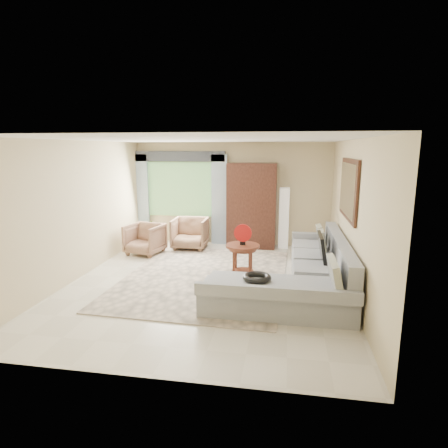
% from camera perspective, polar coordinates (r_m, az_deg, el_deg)
% --- Properties ---
extents(ground, '(6.00, 6.00, 0.00)m').
position_cam_1_polar(ground, '(7.05, -2.51, -8.88)').
color(ground, silver).
rests_on(ground, ground).
extents(area_rug, '(3.14, 4.10, 0.02)m').
position_cam_1_polar(area_rug, '(7.34, -2.84, -7.98)').
color(area_rug, beige).
rests_on(area_rug, ground).
extents(sectional_sofa, '(2.30, 3.46, 0.90)m').
position_cam_1_polar(sectional_sofa, '(6.66, 12.46, -7.81)').
color(sectional_sofa, '#989AA0').
rests_on(sectional_sofa, ground).
extents(tv_screen, '(0.14, 0.74, 0.48)m').
position_cam_1_polar(tv_screen, '(6.89, 14.70, -3.48)').
color(tv_screen, black).
rests_on(tv_screen, sectional_sofa).
extents(garden_hose, '(0.43, 0.43, 0.09)m').
position_cam_1_polar(garden_hose, '(5.70, 5.06, -8.13)').
color(garden_hose, black).
rests_on(garden_hose, sectional_sofa).
extents(coffee_table, '(0.65, 0.65, 0.65)m').
position_cam_1_polar(coffee_table, '(7.22, 2.85, -5.55)').
color(coffee_table, '#512415').
rests_on(coffee_table, ground).
extents(red_disc, '(0.34, 0.03, 0.34)m').
position_cam_1_polar(red_disc, '(7.08, 2.89, -1.38)').
color(red_disc, '#AA1311').
rests_on(red_disc, coffee_table).
extents(armchair_left, '(0.91, 0.92, 0.72)m').
position_cam_1_polar(armchair_left, '(8.99, -11.96, -2.25)').
color(armchair_left, '#996D53').
rests_on(armchair_left, ground).
extents(armchair_right, '(0.84, 0.87, 0.77)m').
position_cam_1_polar(armchair_right, '(9.30, -5.20, -1.42)').
color(armchair_right, '#926A4F').
rests_on(armchair_right, ground).
extents(potted_plant, '(0.65, 0.62, 0.57)m').
position_cam_1_polar(potted_plant, '(10.25, -12.04, -0.96)').
color(potted_plant, '#999999').
rests_on(potted_plant, ground).
extents(armoire, '(1.20, 0.55, 2.10)m').
position_cam_1_polar(armoire, '(9.33, 4.24, 2.80)').
color(armoire, black).
rests_on(armoire, ground).
extents(floor_lamp, '(0.24, 0.24, 1.50)m').
position_cam_1_polar(floor_lamp, '(9.40, 9.11, 0.90)').
color(floor_lamp, silver).
rests_on(floor_lamp, ground).
extents(window, '(1.80, 0.04, 1.40)m').
position_cam_1_polar(window, '(9.88, -6.67, 5.29)').
color(window, '#669E59').
rests_on(window, wall_back).
extents(curtain_left, '(0.40, 0.08, 2.30)m').
position_cam_1_polar(curtain_left, '(10.17, -12.48, 3.85)').
color(curtain_left, '#9EB7CC').
rests_on(curtain_left, ground).
extents(curtain_right, '(0.40, 0.08, 2.30)m').
position_cam_1_polar(curtain_right, '(9.59, -0.73, 3.67)').
color(curtain_right, '#9EB7CC').
rests_on(curtain_right, ground).
extents(valance, '(2.40, 0.12, 0.26)m').
position_cam_1_polar(valance, '(9.76, -6.90, 10.21)').
color(valance, '#1E232D').
rests_on(valance, wall_back).
extents(wall_mirror, '(0.05, 1.70, 1.05)m').
position_cam_1_polar(wall_mirror, '(6.93, 18.42, 5.07)').
color(wall_mirror, black).
rests_on(wall_mirror, wall_right).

